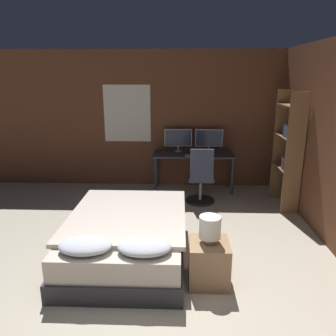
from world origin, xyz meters
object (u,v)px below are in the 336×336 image
(bedside_lamp, at_px, (210,227))
(computer_mouse, at_px, (208,155))
(monitor_left, at_px, (178,139))
(bed, at_px, (127,236))
(desk, at_px, (194,158))
(monitor_right, at_px, (209,139))
(keyboard, at_px, (194,156))
(office_chair, at_px, (201,181))
(nightstand, at_px, (209,262))
(bookshelf, at_px, (289,146))

(bedside_lamp, bearing_deg, computer_mouse, 85.92)
(computer_mouse, bearing_deg, monitor_left, 145.45)
(bed, distance_m, desk, 2.70)
(monitor_right, bearing_deg, computer_mouse, -96.58)
(desk, height_order, monitor_right, monitor_right)
(keyboard, bearing_deg, desk, 90.00)
(computer_mouse, bearing_deg, keyboard, 180.00)
(desk, bearing_deg, monitor_right, 32.76)
(computer_mouse, relative_size, office_chair, 0.07)
(monitor_right, bearing_deg, office_chair, -102.82)
(bedside_lamp, distance_m, desk, 3.03)
(keyboard, relative_size, computer_mouse, 4.88)
(nightstand, bearing_deg, monitor_right, 85.62)
(monitor_right, relative_size, office_chair, 0.53)
(keyboard, xyz_separation_m, bookshelf, (1.55, -0.60, 0.32))
(bedside_lamp, distance_m, bookshelf, 2.71)
(nightstand, height_order, monitor_right, monitor_right)
(office_chair, bearing_deg, nightstand, -91.19)
(desk, bearing_deg, keyboard, -90.00)
(computer_mouse, bearing_deg, bookshelf, -25.09)
(desk, xyz_separation_m, monitor_left, (-0.31, 0.20, 0.35))
(bedside_lamp, bearing_deg, nightstand, 0.00)
(monitor_left, bearing_deg, monitor_right, 0.00)
(desk, height_order, office_chair, office_chair)
(computer_mouse, bearing_deg, bedside_lamp, -94.08)
(nightstand, height_order, bedside_lamp, bedside_lamp)
(keyboard, distance_m, computer_mouse, 0.26)
(bed, distance_m, monitor_left, 2.87)
(computer_mouse, bearing_deg, monitor_right, 83.42)
(office_chair, bearing_deg, desk, 99.06)
(bedside_lamp, bearing_deg, office_chair, 88.81)
(bedside_lamp, relative_size, desk, 0.19)
(nightstand, distance_m, keyboard, 2.88)
(monitor_right, distance_m, bookshelf, 1.60)
(bedside_lamp, height_order, bookshelf, bookshelf)
(bookshelf, bearing_deg, nightstand, -123.80)
(desk, xyz_separation_m, bookshelf, (1.55, -0.80, 0.43))
(monitor_left, relative_size, keyboard, 1.59)
(monitor_right, xyz_separation_m, computer_mouse, (-0.05, -0.39, -0.24))
(bed, height_order, desk, desk)
(monitor_right, relative_size, keyboard, 1.59)
(bed, height_order, bedside_lamp, bedside_lamp)
(bookshelf, bearing_deg, bed, -145.25)
(bedside_lamp, xyz_separation_m, monitor_right, (0.25, 3.22, 0.34))
(bed, height_order, office_chair, office_chair)
(nightstand, relative_size, bookshelf, 0.24)
(bed, distance_m, office_chair, 2.11)
(bedside_lamp, height_order, keyboard, bedside_lamp)
(desk, xyz_separation_m, computer_mouse, (0.26, -0.19, 0.11))
(keyboard, bearing_deg, bed, -111.65)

